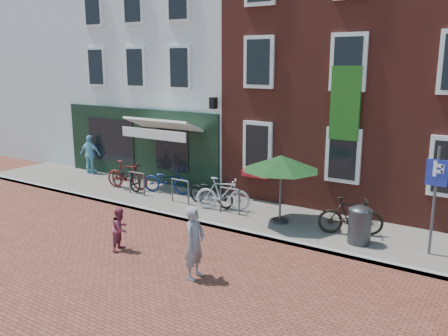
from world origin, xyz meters
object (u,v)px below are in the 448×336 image
Objects in this scene: bicycle_0 at (126,177)px; bicycle_1 at (127,175)px; litter_bin at (360,223)px; boy at (121,229)px; bicycle_4 at (211,191)px; bicycle_2 at (167,180)px; bicycle_3 at (223,194)px; parasol at (281,160)px; bicycle_5 at (351,216)px; woman at (195,243)px; cafe_person at (90,154)px; parking_sign at (435,187)px.

bicycle_1 is at bearing 15.78° from bicycle_0.
litter_bin reaches higher than bicycle_0.
boy reaches higher than bicycle_4.
bicycle_3 is (2.83, -0.57, 0.05)m from bicycle_2.
parasol is 6.69m from bicycle_1.
parasol is at bearing 70.34° from bicycle_5.
woman is 0.94× the size of bicycle_5.
bicycle_0 is (-6.52, 4.43, -0.26)m from woman.
boy is 0.64× the size of bicycle_3.
bicycle_4 is (7.04, -1.03, -0.35)m from cafe_person.
woman is 0.91× the size of bicycle_2.
parasol is 1.28× the size of bicycle_1.
bicycle_3 reaches higher than bicycle_0.
litter_bin is 9.10m from bicycle_1.
bicycle_5 is at bearing -63.52° from boy.
bicycle_0 is at bearing 94.64° from bicycle_4.
parking_sign is at bearing -2.00° from parasol.
bicycle_5 reaches higher than bicycle_4.
parking_sign is 7.95m from boy.
bicycle_5 is at bearing -78.85° from bicycle_0.
woman is 1.01× the size of cafe_person.
litter_bin is 0.66× the size of cafe_person.
bicycle_3 is (4.45, -0.20, 0.00)m from bicycle_1.
bicycle_4 is (-0.60, 0.19, -0.05)m from bicycle_3.
litter_bin is 0.61× the size of bicycle_3.
parasol is at bearing 158.56° from cafe_person.
bicycle_2 is at bearing 158.32° from cafe_person.
bicycle_4 is at bearing -13.60° from boy.
litter_bin is 0.65× the size of woman.
litter_bin reaches higher than boy.
bicycle_3 is 0.97× the size of bicycle_4.
bicycle_4 is at bearing 157.73° from cafe_person.
parking_sign reaches higher than bicycle_5.
litter_bin is at bearing -93.32° from bicycle_4.
parking_sign is 5.98m from woman.
litter_bin is 0.61× the size of bicycle_5.
boy is (-5.14, -3.59, -0.09)m from litter_bin.
boy is 0.64× the size of bicycle_5.
bicycle_5 is at bearing 160.54° from cafe_person.
woman reaches higher than bicycle_3.
bicycle_2 is (1.63, 0.37, -0.05)m from bicycle_1.
boy is at bearing 107.68° from bicycle_5.
woman is at bearing 130.67° from bicycle_5.
bicycle_0 is 1.00× the size of bicycle_4.
bicycle_5 is at bearing 172.37° from parking_sign.
bicycle_2 is (-9.15, 0.78, -1.25)m from parking_sign.
parasol is 4.97m from boy.
cafe_person is at bearing 174.13° from parking_sign.
bicycle_2 is at bearing 172.70° from parasol.
parking_sign is 4.24m from parasol.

